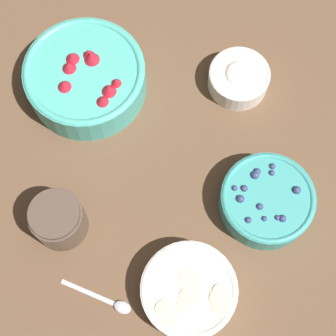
{
  "coord_description": "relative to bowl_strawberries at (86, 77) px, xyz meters",
  "views": [
    {
      "loc": [
        0.3,
        0.09,
        1.03
      ],
      "look_at": [
        -0.04,
        -0.01,
        0.04
      ],
      "focal_mm": 60.0,
      "sensor_mm": 36.0,
      "label": 1
    }
  ],
  "objects": [
    {
      "name": "ground_plane",
      "position": [
        0.18,
        0.21,
        -0.05
      ],
      "size": [
        4.0,
        4.0,
        0.0
      ],
      "primitive_type": "plane",
      "color": "brown"
    },
    {
      "name": "bowl_strawberries",
      "position": [
        0.0,
        0.0,
        0.0
      ],
      "size": [
        0.24,
        0.24,
        0.1
      ],
      "color": "#47AD9E",
      "rests_on": "ground_plane"
    },
    {
      "name": "bowl_blueberries",
      "position": [
        0.15,
        0.4,
        -0.01
      ],
      "size": [
        0.17,
        0.17,
        0.06
      ],
      "color": "teal",
      "rests_on": "ground_plane"
    },
    {
      "name": "bowl_bananas",
      "position": [
        0.35,
        0.3,
        -0.01
      ],
      "size": [
        0.17,
        0.17,
        0.06
      ],
      "color": "white",
      "rests_on": "ground_plane"
    },
    {
      "name": "bowl_cream",
      "position": [
        -0.09,
        0.29,
        -0.02
      ],
      "size": [
        0.12,
        0.12,
        0.06
      ],
      "color": "silver",
      "rests_on": "ground_plane"
    },
    {
      "name": "jar_chocolate",
      "position": [
        0.29,
        0.04,
        -0.0
      ],
      "size": [
        0.1,
        0.1,
        0.09
      ],
      "color": "#4C3D33",
      "rests_on": "ground_plane"
    },
    {
      "name": "spoon",
      "position": [
        0.4,
        0.17,
        -0.04
      ],
      "size": [
        0.03,
        0.14,
        0.01
      ],
      "color": "#B2B2B7",
      "rests_on": "ground_plane"
    }
  ]
}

